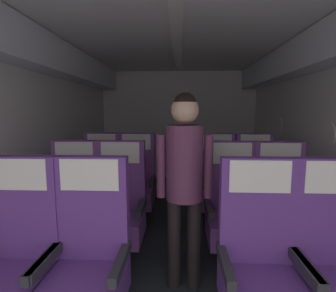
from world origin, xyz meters
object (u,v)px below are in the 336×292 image
at_px(seat_a_left_window, 15,263).
at_px(seat_c_right_window, 217,185).
at_px(seat_b_right_window, 232,212).
at_px(flight_attendant, 185,172).
at_px(seat_b_left_window, 73,209).
at_px(seat_b_left_aisle, 119,210).
at_px(seat_c_left_aisle, 136,184).
at_px(seat_c_left_window, 101,184).
at_px(seat_a_right_window, 260,268).
at_px(seat_b_right_aisle, 281,213).
at_px(seat_a_left_aisle, 88,264).
at_px(seat_c_right_aisle, 255,186).

distance_m(seat_a_left_window, seat_c_right_window, 2.32).
bearing_deg(seat_b_right_window, flight_attendant, -137.55).
bearing_deg(seat_b_left_window, flight_attendant, -20.79).
height_order(seat_b_left_aisle, seat_c_left_aisle, same).
relative_size(seat_c_left_window, seat_c_left_aisle, 1.00).
relative_size(seat_a_right_window, seat_b_right_aisle, 1.00).
xyz_separation_m(seat_b_right_aisle, flight_attendant, (-0.90, -0.40, 0.48)).
bearing_deg(flight_attendant, seat_c_left_window, 139.85).
height_order(seat_c_right_window, flight_attendant, flight_attendant).
height_order(seat_a_left_aisle, flight_attendant, flight_attendant).
bearing_deg(seat_b_left_aisle, flight_attendant, -33.46).
height_order(seat_a_right_window, seat_c_right_aisle, same).
bearing_deg(seat_a_right_window, seat_b_left_aisle, 140.55).
distance_m(seat_a_right_window, seat_b_right_aisle, 0.98).
bearing_deg(seat_c_left_window, seat_b_right_window, -30.17).
relative_size(seat_a_left_window, flight_attendant, 0.73).
distance_m(seat_a_left_aisle, flight_attendant, 0.90).
relative_size(seat_a_left_aisle, seat_b_left_window, 1.00).
bearing_deg(seat_a_right_window, flight_attendant, 133.85).
distance_m(seat_b_left_aisle, seat_b_right_aisle, 1.51).
bearing_deg(flight_attendant, seat_a_right_window, -35.64).
bearing_deg(seat_b_left_aisle, seat_c_right_aisle, 30.29).
bearing_deg(seat_c_right_window, seat_a_left_window, -129.94).
distance_m(seat_a_left_window, seat_b_right_window, 1.76).
relative_size(seat_b_left_window, seat_c_left_aisle, 1.00).
bearing_deg(seat_c_right_aisle, seat_c_right_window, 179.98).
relative_size(seat_b_right_aisle, flight_attendant, 0.73).
xyz_separation_m(seat_b_left_window, flight_attendant, (1.06, -0.40, 0.48)).
bearing_deg(seat_a_left_aisle, seat_b_left_window, 117.55).
bearing_deg(seat_b_right_window, seat_c_right_aisle, 62.21).
xyz_separation_m(seat_b_right_window, flight_attendant, (-0.45, -0.41, 0.48)).
relative_size(seat_a_left_aisle, seat_b_right_window, 1.00).
bearing_deg(seat_b_right_aisle, seat_a_right_window, -117.06).
distance_m(seat_a_left_window, seat_c_left_window, 1.78).
bearing_deg(seat_b_right_window, seat_c_left_window, 149.83).
bearing_deg(seat_a_left_window, seat_b_left_window, 90.27).
height_order(seat_b_left_aisle, seat_c_right_window, same).
height_order(seat_c_right_aisle, flight_attendant, flight_attendant).
bearing_deg(seat_b_left_window, seat_a_right_window, -30.01).
xyz_separation_m(seat_a_right_window, seat_b_left_window, (-1.51, 0.87, 0.00)).
distance_m(seat_c_right_window, flight_attendant, 1.44).
height_order(seat_c_right_aisle, seat_c_right_window, same).
xyz_separation_m(seat_a_left_window, seat_a_left_aisle, (0.45, 0.01, 0.00)).
xyz_separation_m(seat_a_right_window, seat_c_right_aisle, (0.46, 1.76, 0.00)).
xyz_separation_m(seat_b_left_aisle, seat_b_right_window, (1.06, 0.01, 0.00)).
distance_m(seat_c_left_window, seat_c_right_window, 1.50).
relative_size(seat_b_left_aisle, seat_c_right_window, 1.00).
xyz_separation_m(seat_c_right_aisle, flight_attendant, (-0.92, -1.29, 0.48)).
relative_size(seat_c_left_aisle, seat_c_right_aisle, 1.00).
height_order(seat_a_left_window, seat_b_left_aisle, same).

